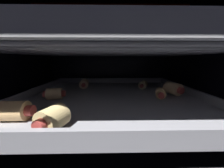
{
  "coord_description": "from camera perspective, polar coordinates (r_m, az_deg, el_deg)",
  "views": [
    {
      "loc": [
        -0.67,
        -32.18,
        20.63
      ],
      "look_at": [
        0.0,
        1.88,
        13.85
      ],
      "focal_mm": 19.74,
      "sensor_mm": 36.0,
      "label": 1
    }
  ],
  "objects": [
    {
      "name": "baking_tray_lower",
      "position": [
        0.34,
        0.06,
        -5.77
      ],
      "size": [
        44.0,
        39.83,
        2.76
      ],
      "color": "gray",
      "rests_on": "oven_rack_lower"
    },
    {
      "name": "pig_in_blanket_lower_6",
      "position": [
        0.43,
        14.18,
        -0.36
      ],
      "size": [
        3.71,
        5.07,
        2.53
      ],
      "rotation": [
        0.0,
        0.0,
        2.67
      ],
      "color": "#D4BE86",
      "rests_on": "baking_tray_lower"
    },
    {
      "name": "oven_rack_upper",
      "position": [
        0.32,
        0.07,
        14.37
      ],
      "size": [
        51.68,
        50.84,
        0.62
      ],
      "color": "slate"
    },
    {
      "name": "pig_in_blanket_lower_3",
      "position": [
        0.33,
        -25.08,
        -4.12
      ],
      "size": [
        5.12,
        3.25,
        2.79
      ],
      "rotation": [
        0.0,
        0.0,
        4.86
      ],
      "color": "#DCB580",
      "rests_on": "baking_tray_lower"
    },
    {
      "name": "pig_in_blanket_upper_2",
      "position": [
        0.42,
        14.87,
        16.88
      ],
      "size": [
        4.21,
        5.99,
        2.8
      ],
      "rotation": [
        0.0,
        0.0,
        3.6
      ],
      "color": "#E0BE78",
      "rests_on": "baking_tray_upper"
    },
    {
      "name": "pig_in_blanket_lower_5",
      "position": [
        0.34,
        21.53,
        -3.95
      ],
      "size": [
        3.31,
        5.26,
        2.41
      ],
      "rotation": [
        0.0,
        0.0,
        2.83
      ],
      "color": "#DDB070",
      "rests_on": "baking_tray_lower"
    },
    {
      "name": "pig_in_blanket_upper_4",
      "position": [
        0.47,
        -13.91,
        16.42
      ],
      "size": [
        5.18,
        3.05,
        2.86
      ],
      "rotation": [
        0.0,
        0.0,
        4.65
      ],
      "color": "#E4C073",
      "rests_on": "baking_tray_upper"
    },
    {
      "name": "oven_wall_right",
      "position": [
        0.43,
        40.52,
        5.93
      ],
      "size": [
        1.2,
        51.87,
        37.28
      ],
      "primitive_type": "cube",
      "color": "black",
      "rests_on": "ground_plane"
    },
    {
      "name": "pig_in_blanket_lower_0",
      "position": [
        0.38,
        26.37,
        -1.88
      ],
      "size": [
        4.59,
        6.1,
        3.3
      ],
      "rotation": [
        0.0,
        0.0,
        0.38
      ],
      "color": "#E5BC83",
      "rests_on": "baking_tray_lower"
    },
    {
      "name": "baking_tray_upper",
      "position": [
        0.32,
        0.07,
        16.08
      ],
      "size": [
        44.0,
        39.83,
        2.77
      ],
      "color": "silver",
      "rests_on": "oven_rack_upper"
    },
    {
      "name": "pig_in_blanket_upper_0",
      "position": [
        0.19,
        6.29,
        24.76
      ],
      "size": [
        3.32,
        5.33,
        3.06
      ],
      "rotation": [
        0.0,
        0.0,
        3.23
      ],
      "color": "#EAC178",
      "rests_on": "baking_tray_upper"
    },
    {
      "name": "oven_wall_back",
      "position": [
        0.59,
        -0.48,
        9.31
      ],
      "size": [
        56.67,
        1.2,
        37.28
      ],
      "primitive_type": "cube",
      "color": "black",
      "rests_on": "ground_plane"
    },
    {
      "name": "pig_in_blanket_lower_2",
      "position": [
        0.43,
        -12.75,
        0.09
      ],
      "size": [
        3.2,
        5.08,
        2.91
      ],
      "rotation": [
        0.0,
        0.0,
        3.22
      ],
      "color": "#DCB186",
      "rests_on": "baking_tray_lower"
    },
    {
      "name": "pig_in_blanket_upper_1",
      "position": [
        0.41,
        -28.69,
        16.33
      ],
      "size": [
        3.23,
        4.67,
        3.04
      ],
      "rotation": [
        0.0,
        0.0,
        6.22
      ],
      "color": "#E8C673",
      "rests_on": "baking_tray_upper"
    },
    {
      "name": "pig_in_blanket_lower_1",
      "position": [
        0.25,
        -38.48,
        -9.7
      ],
      "size": [
        6.02,
        3.17,
        3.14
      ],
      "rotation": [
        0.0,
        0.0,
        4.72
      ],
      "color": "#E8B776",
      "rests_on": "baking_tray_lower"
    },
    {
      "name": "oven_rack_lower",
      "position": [
        0.34,
        0.06,
        -7.4
      ],
      "size": [
        51.79,
        50.84,
        0.73
      ],
      "color": "slate"
    },
    {
      "name": "pig_in_blanket_upper_5",
      "position": [
        0.35,
        -1.89,
        18.58
      ],
      "size": [
        4.34,
        4.47,
        2.9
      ],
      "rotation": [
        0.0,
        0.0,
        0.7
      ],
      "color": "#E9C47C",
      "rests_on": "baking_tray_upper"
    },
    {
      "name": "ground_plane",
      "position": [
        0.39,
        0.06,
        -22.15
      ],
      "size": [
        56.67,
        54.27,
        1.2
      ],
      "primitive_type": "cube",
      "color": "black"
    },
    {
      "name": "pig_in_blanket_lower_4",
      "position": [
        0.19,
        -25.73,
        -14.22
      ],
      "size": [
        4.32,
        5.25,
        3.34
      ],
      "rotation": [
        0.0,
        0.0,
        5.93
      ],
      "color": "#DBBE7B",
      "rests_on": "baking_tray_lower"
    },
    {
      "name": "oven_wall_left",
      "position": [
        0.42,
        -41.39,
        5.76
      ],
      "size": [
        1.2,
        51.87,
        37.28
      ],
      "primitive_type": "cube",
      "color": "black",
      "rests_on": "ground_plane"
    },
    {
      "name": "pig_in_blanket_upper_3",
      "position": [
        0.26,
        -40.84,
        18.95
      ],
      "size": [
        4.62,
        4.77,
        3.21
      ],
      "rotation": [
        0.0,
        0.0,
        0.69
      ],
      "color": "#ECC572",
      "rests_on": "baking_tray_upper"
    }
  ]
}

